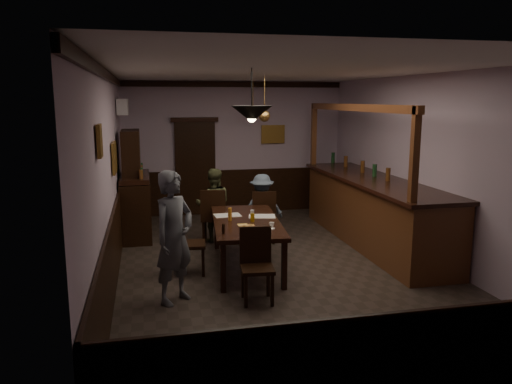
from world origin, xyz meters
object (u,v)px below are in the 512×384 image
object	(u,v)px
chair_side	(186,239)
pendant_brass_far	(253,113)
person_seated_right	(262,207)
bar_counter	(373,209)
person_seated_left	(213,205)
person_standing	(174,237)
soda_can	(252,217)
chair_far_left	(214,214)
chair_far_right	(264,214)
dining_table	(246,224)
sideboard	(135,194)
pendant_iron	(252,114)
coffee_cup	(272,225)
pendant_brass_mid	(264,116)
chair_near	(256,261)

from	to	relation	value
chair_side	pendant_brass_far	size ratio (longest dim) A/B	1.19
person_seated_right	bar_counter	world-z (taller)	bar_counter
person_seated_left	bar_counter	distance (m)	2.90
person_standing	soda_can	xyz separation A→B (m)	(1.25, 1.05, -0.05)
chair_far_left	chair_far_right	xyz separation A→B (m)	(0.90, -0.08, -0.03)
person_standing	dining_table	bearing A→B (deg)	1.41
person_standing	sideboard	world-z (taller)	sideboard
person_seated_right	pendant_iron	xyz separation A→B (m)	(-0.68, -2.29, 1.78)
person_standing	soda_can	world-z (taller)	person_standing
soda_can	pendant_iron	xyz separation A→B (m)	(-0.16, -0.71, 1.59)
chair_side	soda_can	distance (m)	1.06
sideboard	pendant_brass_far	size ratio (longest dim) A/B	2.51
person_seated_left	pendant_brass_far	world-z (taller)	pendant_brass_far
chair_side	soda_can	world-z (taller)	chair_side
chair_side	bar_counter	bearing A→B (deg)	-69.91
person_seated_left	pendant_iron	size ratio (longest dim) A/B	1.91
chair_side	person_seated_left	distance (m)	1.82
chair_far_left	chair_far_right	distance (m)	0.91
person_standing	person_seated_right	bearing A→B (deg)	13.26
chair_side	coffee_cup	world-z (taller)	chair_side
bar_counter	sideboard	bearing A→B (deg)	161.02
chair_far_right	pendant_brass_mid	bearing A→B (deg)	-99.56
chair_near	pendant_brass_mid	world-z (taller)	pendant_brass_mid
chair_far_left	sideboard	bearing A→B (deg)	-21.86
soda_can	sideboard	distance (m)	2.93
chair_far_left	pendant_brass_far	size ratio (longest dim) A/B	1.26
chair_far_left	pendant_brass_mid	size ratio (longest dim) A/B	1.26
soda_can	bar_counter	size ratio (longest dim) A/B	0.03
coffee_cup	pendant_brass_mid	world-z (taller)	pendant_brass_mid
bar_counter	pendant_iron	xyz separation A→B (m)	(-2.57, -1.58, 1.77)
pendant_brass_mid	chair_far_right	bearing A→B (deg)	-107.99
chair_far_left	pendant_brass_mid	xyz separation A→B (m)	(0.93, 0.02, 1.74)
bar_counter	pendant_brass_far	world-z (taller)	pendant_brass_far
person_seated_left	chair_near	bearing A→B (deg)	99.21
chair_far_left	pendant_brass_mid	distance (m)	1.97
chair_side	pendant_brass_mid	size ratio (longest dim) A/B	1.19
person_seated_left	person_seated_right	size ratio (longest dim) A/B	1.10
pendant_iron	person_seated_left	bearing A→B (deg)	95.24
chair_side	soda_can	size ratio (longest dim) A/B	8.06
chair_side	chair_far_left	bearing A→B (deg)	-17.82
dining_table	soda_can	distance (m)	0.17
bar_counter	chair_near	bearing A→B (deg)	-141.36
soda_can	chair_side	bearing A→B (deg)	-178.82
pendant_iron	pendant_brass_far	bearing A→B (deg)	77.62
chair_near	coffee_cup	distance (m)	0.90
chair_near	coffee_cup	size ratio (longest dim) A/B	12.02
pendant_brass_mid	chair_far_left	bearing A→B (deg)	-178.95
chair_far_left	pendant_brass_far	world-z (taller)	pendant_brass_far
pendant_brass_mid	pendant_brass_far	size ratio (longest dim) A/B	1.00
pendant_brass_mid	sideboard	bearing A→B (deg)	158.59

